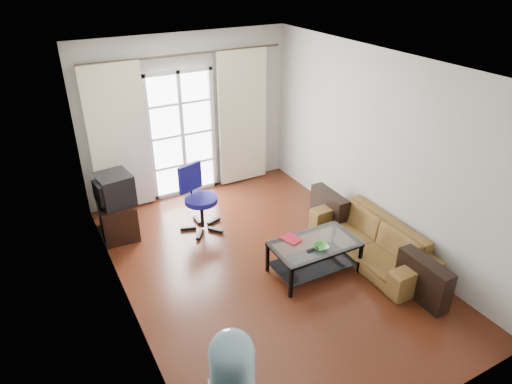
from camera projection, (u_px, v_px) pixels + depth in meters
floor at (265, 266)px, 6.19m from camera, size 5.20×5.20×0.00m
ceiling at (267, 65)px, 4.93m from camera, size 5.20×5.20×0.00m
wall_back at (188, 117)px, 7.58m from camera, size 3.60×0.02×2.70m
wall_front at (431, 306)px, 3.55m from camera, size 3.60×0.02×2.70m
wall_left at (117, 213)px, 4.80m from camera, size 0.02×5.20×2.70m
wall_right at (378, 150)px, 6.32m from camera, size 0.02×5.20×2.70m
french_door at (182, 135)px, 7.60m from camera, size 1.16×0.06×2.15m
curtain_rod at (186, 54)px, 7.02m from camera, size 3.30×0.04×0.04m
curtain_left at (119, 140)px, 7.05m from camera, size 0.90×0.07×2.35m
curtain_right at (243, 118)px, 7.96m from camera, size 0.90×0.07×2.35m
radiator at (235, 165)px, 8.32m from camera, size 0.64×0.12×0.64m
sofa at (370, 240)px, 6.26m from camera, size 1.94×0.81×0.56m
coffee_table at (314, 253)px, 5.95m from camera, size 1.13×0.66×0.46m
bowl at (321, 247)px, 5.76m from camera, size 0.21×0.21×0.05m
book at (286, 242)px, 5.88m from camera, size 0.33×0.36×0.02m
remote at (313, 250)px, 5.73m from camera, size 0.16×0.05×0.02m
tv_stand at (117, 218)px, 6.80m from camera, size 0.54×0.77×0.54m
crt_tv at (113, 189)px, 6.53m from camera, size 0.55×0.54×0.45m
task_chair at (200, 211)px, 6.91m from camera, size 0.88×0.88×1.02m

